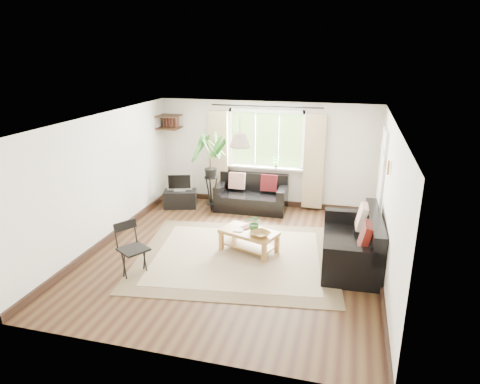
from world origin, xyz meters
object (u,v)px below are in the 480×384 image
(coffee_table, at_px, (249,241))
(palm_stand, at_px, (211,174))
(folding_chair, at_px, (133,250))
(sofa_back, at_px, (251,194))
(tv_stand, at_px, (180,199))
(sofa_right, at_px, (351,240))

(coffee_table, height_order, palm_stand, palm_stand)
(folding_chair, bearing_deg, sofa_back, 13.10)
(tv_stand, xyz_separation_m, folding_chair, (0.50, -3.14, 0.24))
(folding_chair, bearing_deg, sofa_right, -37.46)
(sofa_right, bearing_deg, sofa_back, -136.36)
(sofa_back, relative_size, sofa_right, 0.87)
(sofa_back, bearing_deg, folding_chair, -109.83)
(sofa_back, xyz_separation_m, tv_stand, (-1.63, -0.25, -0.18))
(tv_stand, relative_size, folding_chair, 0.84)
(sofa_right, xyz_separation_m, palm_stand, (-3.06, 1.76, 0.45))
(palm_stand, height_order, folding_chair, palm_stand)
(sofa_right, bearing_deg, tv_stand, -118.62)
(tv_stand, height_order, palm_stand, palm_stand)
(sofa_back, height_order, palm_stand, palm_stand)
(coffee_table, bearing_deg, sofa_back, 102.19)
(sofa_back, height_order, folding_chair, folding_chair)
(sofa_back, distance_m, folding_chair, 3.57)
(sofa_back, bearing_deg, sofa_right, -44.81)
(coffee_table, relative_size, tv_stand, 1.37)
(sofa_back, bearing_deg, tv_stand, -172.68)
(palm_stand, relative_size, folding_chair, 2.02)
(sofa_right, distance_m, coffee_table, 1.78)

